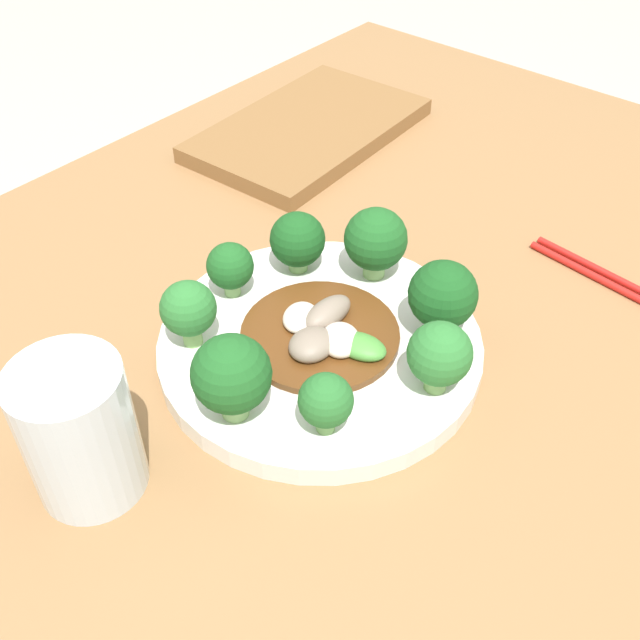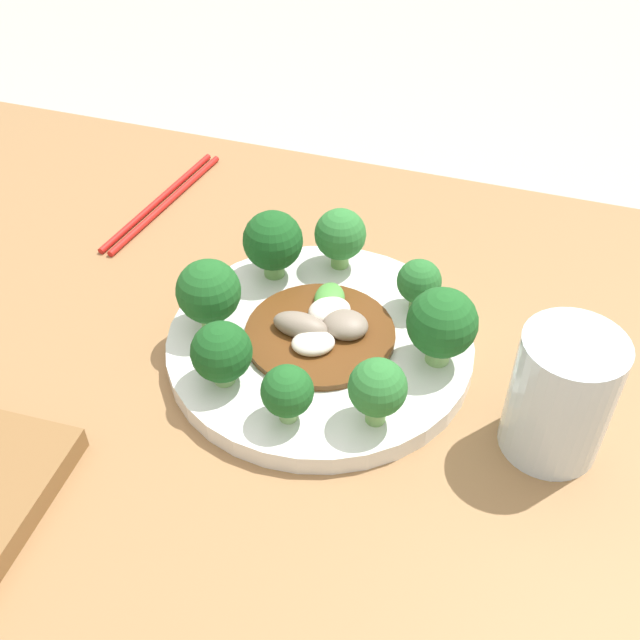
{
  "view_description": "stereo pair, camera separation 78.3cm",
  "coord_description": "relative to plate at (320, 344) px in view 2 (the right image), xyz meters",
  "views": [
    {
      "loc": [
        0.39,
        0.34,
        1.23
      ],
      "look_at": [
        0.04,
        0.05,
        0.81
      ],
      "focal_mm": 42.0,
      "sensor_mm": 36.0,
      "label": 1
    },
    {
      "loc": [
        0.19,
        -0.42,
        1.25
      ],
      "look_at": [
        0.04,
        0.05,
        0.81
      ],
      "focal_mm": 42.0,
      "sensor_mm": 36.0,
      "label": 2
    }
  ],
  "objects": [
    {
      "name": "plate",
      "position": [
        0.0,
        0.0,
        0.0
      ],
      "size": [
        0.27,
        0.27,
        0.02
      ],
      "color": "white",
      "rests_on": "table"
    },
    {
      "name": "stirfry_center",
      "position": [
        0.0,
        0.0,
        0.02
      ],
      "size": [
        0.13,
        0.13,
        0.02
      ],
      "color": "#5B3314",
      "rests_on": "plate"
    },
    {
      "name": "broccoli_northeast",
      "position": [
        0.07,
        0.07,
        0.04
      ],
      "size": [
        0.04,
        0.04,
        0.05
      ],
      "color": "#70A356",
      "rests_on": "plate"
    },
    {
      "name": "table",
      "position": [
        -0.04,
        -0.05,
        -0.4
      ],
      "size": [
        1.19,
        0.77,
        0.78
      ],
      "color": "olive",
      "rests_on": "ground_plane"
    },
    {
      "name": "chopsticks",
      "position": [
        -0.25,
        0.18,
        -0.01
      ],
      "size": [
        0.04,
        0.22,
        0.01
      ],
      "color": "red",
      "rests_on": "table"
    },
    {
      "name": "broccoli_west",
      "position": [
        -0.1,
        -0.02,
        0.05
      ],
      "size": [
        0.06,
        0.06,
        0.07
      ],
      "color": "#89B76B",
      "rests_on": "plate"
    },
    {
      "name": "broccoli_north",
      "position": [
        -0.01,
        0.11,
        0.05
      ],
      "size": [
        0.05,
        0.05,
        0.06
      ],
      "color": "#7AAD5B",
      "rests_on": "plate"
    },
    {
      "name": "broccoli_northwest",
      "position": [
        -0.07,
        0.07,
        0.05
      ],
      "size": [
        0.06,
        0.06,
        0.07
      ],
      "color": "#70A356",
      "rests_on": "plate"
    },
    {
      "name": "broccoli_east",
      "position": [
        0.11,
        0.0,
        0.05
      ],
      "size": [
        0.06,
        0.06,
        0.07
      ],
      "color": "#89B76B",
      "rests_on": "plate"
    },
    {
      "name": "broccoli_south",
      "position": [
        0.01,
        -0.1,
        0.04
      ],
      "size": [
        0.04,
        0.04,
        0.05
      ],
      "color": "#89B76B",
      "rests_on": "plate"
    },
    {
      "name": "drinking_glass",
      "position": [
        0.21,
        -0.04,
        0.05
      ],
      "size": [
        0.08,
        0.08,
        0.11
      ],
      "color": "silver",
      "rests_on": "table"
    },
    {
      "name": "broccoli_southwest",
      "position": [
        -0.06,
        -0.08,
        0.04
      ],
      "size": [
        0.05,
        0.05,
        0.06
      ],
      "color": "#89B76B",
      "rests_on": "plate"
    },
    {
      "name": "broccoli_southeast",
      "position": [
        0.07,
        -0.08,
        0.05
      ],
      "size": [
        0.05,
        0.05,
        0.06
      ],
      "color": "#7AAD5B",
      "rests_on": "plate"
    }
  ]
}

